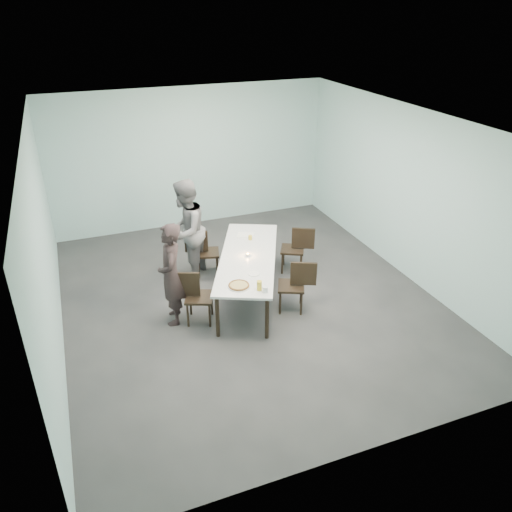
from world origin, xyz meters
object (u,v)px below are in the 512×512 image
object	(u,v)px
table	(248,259)
chair_far_left	(203,249)
chair_far_right	(297,246)
diner_near	(171,274)
water_tumbler	(265,289)
amber_tumbler	(250,238)
beer_glass	(259,286)
tealight	(248,255)
chair_near_left	(194,293)
side_plate	(254,274)
chair_near_right	(296,283)
diner_far	(186,231)
pizza	(239,285)

from	to	relation	value
table	chair_far_left	xyz separation A→B (m)	(-0.52, 0.99, -0.19)
chair_far_left	chair_far_right	size ratio (longest dim) A/B	1.00
diner_near	water_tumbler	xyz separation A→B (m)	(1.19, -0.87, -0.03)
chair_far_left	water_tumbler	world-z (taller)	chair_far_left
diner_near	amber_tumbler	bearing A→B (deg)	130.56
beer_glass	amber_tumbler	xyz separation A→B (m)	(0.48, 1.66, -0.03)
water_tumbler	amber_tumbler	bearing A→B (deg)	76.51
beer_glass	tealight	distance (m)	1.10
table	diner_near	distance (m)	1.39
diner_near	chair_near_left	bearing A→B (deg)	77.52
chair_near_left	water_tumbler	distance (m)	1.19
beer_glass	water_tumbler	bearing A→B (deg)	-55.57
chair_far_right	water_tumbler	world-z (taller)	chair_far_right
diner_near	side_plate	world-z (taller)	diner_near
diner_near	beer_glass	world-z (taller)	diner_near
chair_near_right	tealight	world-z (taller)	chair_near_right
diner_far	side_plate	xyz separation A→B (m)	(0.68, -1.59, -0.17)
chair_near_left	pizza	world-z (taller)	chair_near_left
chair_far_left	pizza	xyz separation A→B (m)	(0.05, -1.86, 0.27)
chair_near_left	beer_glass	distance (m)	1.11
chair_far_right	water_tumbler	size ratio (longest dim) A/B	9.67
chair_far_left	diner_far	size ratio (longest dim) A/B	0.47
pizza	amber_tumbler	bearing A→B (deg)	63.52
chair_far_left	side_plate	size ratio (longest dim) A/B	4.83
tealight	diner_far	bearing A→B (deg)	129.05
chair_far_left	diner_far	xyz separation A→B (m)	(-0.29, -0.00, 0.42)
pizza	water_tumbler	bearing A→B (deg)	-43.24
diner_near	table	bearing A→B (deg)	114.34
chair_near_left	pizza	distance (m)	0.79
table	chair_near_left	xyz separation A→B (m)	(-1.06, -0.43, -0.19)
chair_near_left	water_tumbler	world-z (taller)	chair_near_left
chair_near_right	diner_far	bearing A→B (deg)	-26.01
chair_far_left	chair_near_right	size ratio (longest dim) A/B	1.00
side_plate	amber_tumbler	bearing A→B (deg)	72.06
water_tumbler	pizza	bearing A→B (deg)	136.76
beer_glass	tealight	size ratio (longest dim) A/B	2.68
diner_far	amber_tumbler	bearing A→B (deg)	104.86
side_plate	tealight	bearing A→B (deg)	78.77
chair_near_right	side_plate	xyz separation A→B (m)	(-0.69, 0.10, 0.25)
side_plate	chair_far_right	bearing A→B (deg)	40.77
table	pizza	distance (m)	0.99
water_tumbler	tealight	size ratio (longest dim) A/B	1.61
table	water_tumbler	world-z (taller)	water_tumbler
chair_near_left	chair_near_right	bearing A→B (deg)	12.12
chair_near_left	beer_glass	size ratio (longest dim) A/B	5.80
diner_near	tealight	xyz separation A→B (m)	(1.35, 0.29, -0.06)
pizza	amber_tumbler	distance (m)	1.62
beer_glass	water_tumbler	size ratio (longest dim) A/B	1.67
chair_near_left	amber_tumbler	size ratio (longest dim) A/B	10.88
chair_far_right	amber_tumbler	bearing A→B (deg)	22.55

